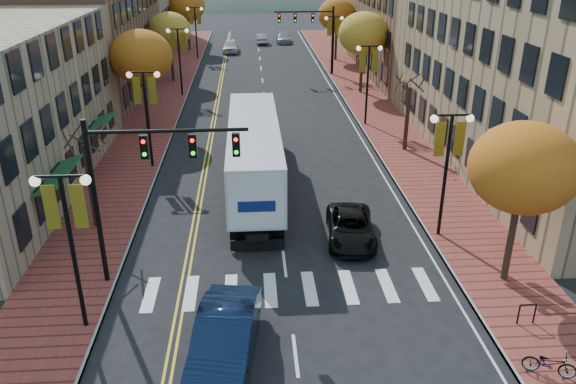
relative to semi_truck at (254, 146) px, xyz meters
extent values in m
plane|color=black|center=(1.17, -12.81, -2.40)|extent=(200.00, 200.00, 0.00)
cube|color=brown|center=(-7.83, 19.69, -2.32)|extent=(4.00, 85.00, 0.15)
cube|color=brown|center=(10.17, 19.69, -2.32)|extent=(4.00, 85.00, 0.15)
cube|color=brown|center=(-15.83, 23.19, 3.10)|extent=(12.00, 24.00, 11.00)
cube|color=#9E8966|center=(-15.83, 48.19, 2.35)|extent=(12.00, 26.00, 9.50)
cube|color=brown|center=(19.67, 29.19, 2.60)|extent=(15.00, 24.00, 10.00)
cube|color=#9E8966|center=(19.67, 51.19, 3.10)|extent=(15.00, 20.00, 11.00)
cylinder|color=#382619|center=(-7.83, -4.81, -0.15)|extent=(0.28, 0.28, 4.20)
cylinder|color=#382619|center=(-7.83, 11.19, 0.20)|extent=(0.28, 0.28, 4.90)
ellipsoid|color=orange|center=(-7.83, 11.19, 3.06)|extent=(4.48, 4.48, 3.81)
cylinder|color=#382619|center=(-7.83, 27.19, 0.03)|extent=(0.28, 0.28, 4.55)
ellipsoid|color=gold|center=(-7.83, 27.19, 2.67)|extent=(4.16, 4.16, 3.54)
cylinder|color=#382619|center=(-7.83, 45.19, 0.27)|extent=(0.28, 0.28, 5.04)
ellipsoid|color=orange|center=(-7.83, 45.19, 3.22)|extent=(4.61, 4.61, 3.92)
cylinder|color=#382619|center=(10.17, -10.81, 0.03)|extent=(0.28, 0.28, 4.55)
ellipsoid|color=orange|center=(10.17, -10.81, 2.67)|extent=(4.16, 4.16, 3.54)
cylinder|color=#382619|center=(10.17, 5.19, -0.15)|extent=(0.28, 0.28, 4.20)
cylinder|color=#382619|center=(10.17, 21.19, 0.20)|extent=(0.28, 0.28, 4.90)
ellipsoid|color=gold|center=(10.17, 21.19, 3.06)|extent=(4.48, 4.48, 3.81)
cylinder|color=#382619|center=(10.17, 37.19, 0.13)|extent=(0.28, 0.28, 4.76)
ellipsoid|color=orange|center=(10.17, 37.19, 2.90)|extent=(4.35, 4.35, 3.70)
cylinder|color=black|center=(-6.33, -12.81, 0.60)|extent=(0.16, 0.16, 6.00)
cylinder|color=black|center=(-6.33, -12.81, 3.60)|extent=(1.60, 0.10, 0.10)
sphere|color=#FFF2CC|center=(-7.13, -12.81, 3.45)|extent=(0.36, 0.36, 0.36)
sphere|color=#FFF2CC|center=(-5.53, -12.81, 3.45)|extent=(0.36, 0.36, 0.36)
cube|color=gold|center=(-6.78, -12.81, 2.50)|extent=(0.45, 0.03, 1.60)
cube|color=gold|center=(-5.88, -12.81, 2.50)|extent=(0.45, 0.03, 1.60)
cylinder|color=black|center=(-6.33, 3.19, 0.60)|extent=(0.16, 0.16, 6.00)
cylinder|color=black|center=(-6.33, 3.19, 3.60)|extent=(1.60, 0.10, 0.10)
sphere|color=#FFF2CC|center=(-7.13, 3.19, 3.45)|extent=(0.36, 0.36, 0.36)
sphere|color=#FFF2CC|center=(-5.53, 3.19, 3.45)|extent=(0.36, 0.36, 0.36)
cube|color=gold|center=(-6.78, 3.19, 2.50)|extent=(0.45, 0.03, 1.60)
cube|color=gold|center=(-5.88, 3.19, 2.50)|extent=(0.45, 0.03, 1.60)
cylinder|color=black|center=(-6.33, 21.19, 0.60)|extent=(0.16, 0.16, 6.00)
cylinder|color=black|center=(-6.33, 21.19, 3.60)|extent=(1.60, 0.10, 0.10)
sphere|color=#FFF2CC|center=(-7.13, 21.19, 3.45)|extent=(0.36, 0.36, 0.36)
sphere|color=#FFF2CC|center=(-5.53, 21.19, 3.45)|extent=(0.36, 0.36, 0.36)
cube|color=gold|center=(-6.78, 21.19, 2.50)|extent=(0.45, 0.03, 1.60)
cube|color=gold|center=(-5.88, 21.19, 2.50)|extent=(0.45, 0.03, 1.60)
cylinder|color=black|center=(-6.33, 39.19, 0.60)|extent=(0.16, 0.16, 6.00)
cylinder|color=black|center=(-6.33, 39.19, 3.60)|extent=(1.60, 0.10, 0.10)
sphere|color=#FFF2CC|center=(-7.13, 39.19, 3.45)|extent=(0.36, 0.36, 0.36)
sphere|color=#FFF2CC|center=(-5.53, 39.19, 3.45)|extent=(0.36, 0.36, 0.36)
cube|color=gold|center=(-6.78, 39.19, 2.50)|extent=(0.45, 0.03, 1.60)
cube|color=gold|center=(-5.88, 39.19, 2.50)|extent=(0.45, 0.03, 1.60)
cylinder|color=black|center=(8.67, -6.81, 0.60)|extent=(0.16, 0.16, 6.00)
cylinder|color=black|center=(8.67, -6.81, 3.60)|extent=(1.60, 0.10, 0.10)
sphere|color=#FFF2CC|center=(7.87, -6.81, 3.45)|extent=(0.36, 0.36, 0.36)
sphere|color=#FFF2CC|center=(9.47, -6.81, 3.45)|extent=(0.36, 0.36, 0.36)
cube|color=gold|center=(8.22, -6.81, 2.50)|extent=(0.45, 0.03, 1.60)
cube|color=gold|center=(9.12, -6.81, 2.50)|extent=(0.45, 0.03, 1.60)
cylinder|color=black|center=(8.67, 11.19, 0.60)|extent=(0.16, 0.16, 6.00)
cylinder|color=black|center=(8.67, 11.19, 3.60)|extent=(1.60, 0.10, 0.10)
sphere|color=#FFF2CC|center=(7.87, 11.19, 3.45)|extent=(0.36, 0.36, 0.36)
sphere|color=#FFF2CC|center=(9.47, 11.19, 3.45)|extent=(0.36, 0.36, 0.36)
cube|color=gold|center=(8.22, 11.19, 2.50)|extent=(0.45, 0.03, 1.60)
cube|color=gold|center=(9.12, 11.19, 2.50)|extent=(0.45, 0.03, 1.60)
cylinder|color=black|center=(8.67, 29.19, 0.60)|extent=(0.16, 0.16, 6.00)
cylinder|color=black|center=(8.67, 29.19, 3.60)|extent=(1.60, 0.10, 0.10)
sphere|color=#FFF2CC|center=(7.87, 29.19, 3.45)|extent=(0.36, 0.36, 0.36)
sphere|color=#FFF2CC|center=(9.47, 29.19, 3.45)|extent=(0.36, 0.36, 0.36)
cube|color=gold|center=(8.22, 29.19, 2.50)|extent=(0.45, 0.03, 1.60)
cube|color=gold|center=(9.12, 29.19, 2.50)|extent=(0.45, 0.03, 1.60)
cylinder|color=black|center=(-6.23, -9.81, 1.10)|extent=(0.20, 0.20, 7.00)
cylinder|color=black|center=(-3.23, -9.81, 4.10)|extent=(6.00, 0.14, 0.14)
cube|color=black|center=(-4.13, -9.81, 3.50)|extent=(0.30, 0.25, 0.90)
sphere|color=#FF0C0C|center=(-4.13, -9.95, 3.75)|extent=(0.16, 0.16, 0.16)
cube|color=black|center=(-2.33, -9.81, 3.50)|extent=(0.30, 0.25, 0.90)
sphere|color=#FF0C0C|center=(-2.33, -9.95, 3.75)|extent=(0.16, 0.16, 0.16)
cube|color=black|center=(-0.71, -9.81, 3.50)|extent=(0.30, 0.25, 0.90)
sphere|color=#FF0C0C|center=(-0.71, -9.95, 3.75)|extent=(0.16, 0.16, 0.16)
cylinder|color=black|center=(8.57, 29.19, 1.10)|extent=(0.20, 0.20, 7.00)
cylinder|color=black|center=(5.57, 29.19, 4.10)|extent=(6.00, 0.14, 0.14)
cube|color=black|center=(6.47, 29.19, 3.50)|extent=(0.30, 0.25, 0.90)
sphere|color=#FF0C0C|center=(6.47, 29.05, 3.75)|extent=(0.16, 0.16, 0.16)
cube|color=black|center=(4.67, 29.19, 3.50)|extent=(0.30, 0.25, 0.90)
sphere|color=#FF0C0C|center=(4.67, 29.05, 3.75)|extent=(0.16, 0.16, 0.16)
cube|color=black|center=(3.05, 29.19, 3.50)|extent=(0.30, 0.25, 0.90)
sphere|color=#FF0C0C|center=(3.05, 29.05, 3.75)|extent=(0.16, 0.16, 0.16)
cube|color=black|center=(0.00, -1.31, -1.53)|extent=(1.06, 13.34, 0.36)
cube|color=silver|center=(0.00, -1.31, 0.27)|extent=(2.71, 13.35, 2.87)
cube|color=black|center=(-0.02, 6.90, -0.71)|extent=(2.57, 3.09, 2.57)
cylinder|color=black|center=(-1.06, -6.65, -1.89)|extent=(0.36, 1.03, 1.03)
cylinder|color=black|center=(1.10, -6.65, -1.89)|extent=(0.36, 1.03, 1.03)
cylinder|color=black|center=(-1.06, -5.42, -1.89)|extent=(0.36, 1.03, 1.03)
cylinder|color=black|center=(1.09, -5.42, -1.89)|extent=(0.36, 1.03, 1.03)
cylinder|color=black|center=(-1.09, 5.66, -1.89)|extent=(0.36, 1.03, 1.03)
cylinder|color=black|center=(1.06, 5.67, -1.89)|extent=(0.36, 1.03, 1.03)
cylinder|color=black|center=(-1.10, 7.92, -1.89)|extent=(0.36, 1.03, 1.03)
cylinder|color=black|center=(1.05, 7.93, -1.89)|extent=(0.36, 1.03, 1.03)
imported|color=#0D1A34|center=(-1.19, -14.88, -1.51)|extent=(2.55, 5.58, 1.77)
imported|color=black|center=(4.42, -6.82, -1.75)|extent=(2.58, 4.85, 1.30)
imported|color=silver|center=(-2.47, 43.73, -1.59)|extent=(1.97, 4.76, 1.61)
imported|color=#999AA0|center=(4.82, 51.06, -1.69)|extent=(2.13, 4.96, 1.42)
imported|color=#A6A5AC|center=(1.67, 50.32, -1.72)|extent=(1.65, 4.20, 1.36)
imported|color=gray|center=(9.20, -16.43, -1.82)|extent=(1.73, 1.16, 0.86)
camera|label=1|loc=(-0.13, -29.97, 10.46)|focal=35.00mm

